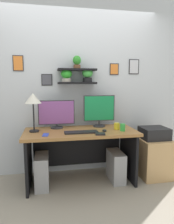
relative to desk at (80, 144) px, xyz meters
name	(u,v)px	position (x,y,z in m)	size (l,w,h in m)	color
ground_plane	(81,182)	(0.00, -0.05, -0.54)	(8.00, 8.00, 0.00)	gray
back_wall_assembly	(76,86)	(0.00, 0.38, 0.82)	(4.40, 0.24, 2.70)	silver
desk	(80,144)	(0.00, 0.00, 0.00)	(1.54, 0.68, 0.75)	#9E6B38
monitor_left	(57,114)	(-0.32, 0.16, 0.42)	(0.52, 0.18, 0.41)	#2D2D33
monitor_right	(99,110)	(0.32, 0.16, 0.46)	(0.47, 0.18, 0.47)	#2D2D33
keyboard	(81,132)	(-0.01, -0.19, 0.22)	(0.44, 0.14, 0.02)	black
computer_mouse	(104,131)	(0.31, -0.18, 0.23)	(0.06, 0.09, 0.03)	black
desk_lamp	(33,100)	(-0.63, -0.01, 0.64)	(0.22, 0.22, 0.52)	black
cell_phone	(46,135)	(-0.47, -0.23, 0.22)	(0.07, 0.14, 0.01)	blue
coffee_mug	(117,126)	(0.52, -0.07, 0.26)	(0.08, 0.08, 0.09)	yellow
pen_cup	(123,127)	(0.56, -0.19, 0.26)	(0.07, 0.07, 0.10)	green
scissors_tray	(100,134)	(0.21, -0.33, 0.23)	(0.12, 0.08, 0.02)	black
drawer_cabinet	(153,157)	(1.11, -0.05, -0.25)	(0.44, 0.50, 0.58)	tan
printer	(154,133)	(1.11, -0.05, 0.13)	(0.38, 0.34, 0.17)	black
computer_tower_left	(42,171)	(-0.54, -0.09, -0.32)	(0.18, 0.40, 0.44)	#99999E
computer_tower_right	(116,166)	(0.51, -0.10, -0.32)	(0.18, 0.40, 0.42)	#99999E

